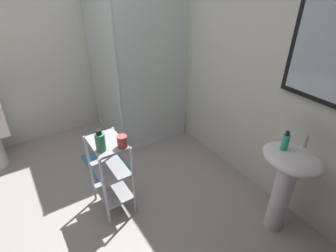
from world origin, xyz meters
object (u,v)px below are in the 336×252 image
object	(u,v)px
storage_cart	(111,170)
hand_soap_bottle	(285,142)
shower_stall	(136,102)
body_wash_bottle_green	(100,142)
bath_mat	(106,164)
pedestal_sink	(287,175)
rinse_cup	(122,141)

from	to	relation	value
storage_cart	hand_soap_bottle	bearing A→B (deg)	49.01
shower_stall	hand_soap_bottle	world-z (taller)	shower_stall
body_wash_bottle_green	bath_mat	world-z (taller)	body_wash_bottle_green
pedestal_sink	body_wash_bottle_green	size ratio (longest dim) A/B	4.39
rinse_cup	body_wash_bottle_green	bearing A→B (deg)	-106.47
storage_cart	bath_mat	world-z (taller)	storage_cart
storage_cart	pedestal_sink	bearing A→B (deg)	48.11
shower_stall	bath_mat	world-z (taller)	shower_stall
hand_soap_bottle	body_wash_bottle_green	world-z (taller)	hand_soap_bottle
shower_stall	storage_cart	bearing A→B (deg)	-36.39
shower_stall	bath_mat	distance (m)	0.90
storage_cart	shower_stall	bearing A→B (deg)	143.61
hand_soap_bottle	rinse_cup	xyz separation A→B (m)	(-0.77, -0.96, -0.09)
storage_cart	hand_soap_bottle	xyz separation A→B (m)	(0.91, 1.04, 0.44)
pedestal_sink	rinse_cup	bearing A→B (deg)	-130.02
body_wash_bottle_green	bath_mat	distance (m)	1.11
storage_cart	rinse_cup	size ratio (longest dim) A/B	7.36
body_wash_bottle_green	rinse_cup	distance (m)	0.17
shower_stall	hand_soap_bottle	distance (m)	2.04
storage_cart	body_wash_bottle_green	distance (m)	0.40
bath_mat	hand_soap_bottle	bearing A→B (deg)	29.95
hand_soap_bottle	rinse_cup	world-z (taller)	hand_soap_bottle
pedestal_sink	shower_stall	bearing A→B (deg)	-171.91
shower_stall	rinse_cup	distance (m)	1.44
storage_cart	bath_mat	size ratio (longest dim) A/B	1.23
pedestal_sink	storage_cart	xyz separation A→B (m)	(-0.97, -1.08, -0.14)
pedestal_sink	hand_soap_bottle	bearing A→B (deg)	-148.42
hand_soap_bottle	shower_stall	bearing A→B (deg)	-172.78
pedestal_sink	hand_soap_bottle	size ratio (longest dim) A/B	5.20
body_wash_bottle_green	rinse_cup	size ratio (longest dim) A/B	1.84
hand_soap_bottle	pedestal_sink	bearing A→B (deg)	31.58
body_wash_bottle_green	bath_mat	xyz separation A→B (m)	(-0.72, 0.23, -0.81)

